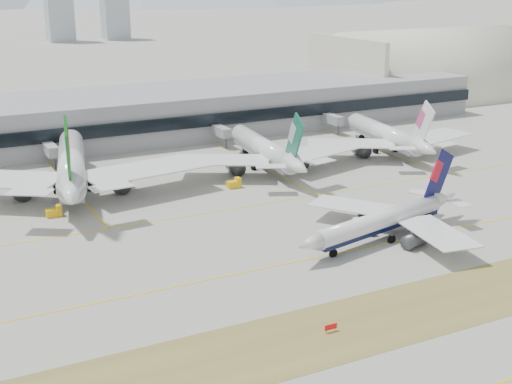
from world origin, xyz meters
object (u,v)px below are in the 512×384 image
terminal (102,118)px  hangar (425,95)px  taxiing_airliner (385,220)px  widebody_cathay (266,151)px  widebody_eva (71,167)px  widebody_china_air (388,136)px

terminal → hangar: bearing=7.4°
taxiing_airliner → widebody_cathay: widebody_cathay is taller
widebody_eva → terminal: 59.22m
hangar → widebody_eva: bearing=-157.2°
widebody_china_air → widebody_cathay: bearing=98.4°
taxiing_airliner → terminal: size_ratio=0.18×
widebody_eva → hangar: hangar is taller
widebody_eva → hangar: bearing=-54.0°
widebody_eva → terminal: (23.06, 54.54, 0.77)m
widebody_eva → hangar: size_ratio=0.76×
widebody_eva → widebody_china_air: bearing=-78.6°
widebody_eva → widebody_cathay: size_ratio=1.21×
hangar → terminal: bearing=-172.6°
terminal → hangar: 156.05m
widebody_china_air → terminal: (-73.91, 57.62, 2.12)m
widebody_china_air → terminal: size_ratio=0.20×
widebody_eva → terminal: size_ratio=0.25×
widebody_china_air → hangar: bearing=-37.3°
taxiing_airliner → terminal: 120.73m
terminal → widebody_china_air: bearing=-37.9°
widebody_cathay → terminal: size_ratio=0.20×
taxiing_airliner → widebody_eva: widebody_eva is taller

